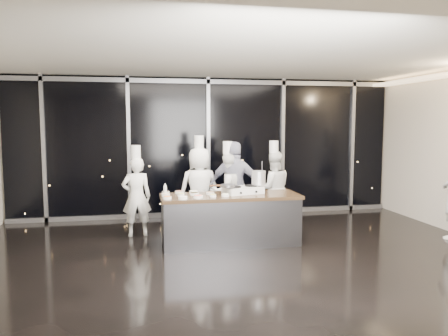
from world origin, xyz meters
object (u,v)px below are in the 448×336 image
object	(u,v)px
frying_pan	(227,186)
chef_left	(199,188)
chef_center	(228,192)
guest	(235,187)
stove	(243,190)
chef_right	(273,188)
stock_pot	(259,178)
chef_far_left	(137,195)
demo_counter	(230,219)

from	to	relation	value
frying_pan	chef_left	world-z (taller)	chef_left
chef_center	guest	distance (m)	0.18
stove	chef_right	bearing A→B (deg)	37.19
frying_pan	stock_pot	size ratio (longest dim) A/B	1.91
stock_pot	chef_center	size ratio (longest dim) A/B	0.14
chef_far_left	stove	bearing A→B (deg)	150.42
stove	chef_left	bearing A→B (deg)	107.84
frying_pan	chef_far_left	bearing A→B (deg)	135.23
chef_far_left	chef_center	bearing A→B (deg)	175.10
chef_center	guest	world-z (taller)	chef_center
demo_counter	chef_right	distance (m)	1.79
demo_counter	chef_center	distance (m)	1.02
stove	chef_left	xyz separation A→B (m)	(-0.65, 1.04, -0.11)
stock_pot	demo_counter	bearing A→B (deg)	-164.72
chef_far_left	chef_right	distance (m)	2.86
stove	chef_right	distance (m)	1.53
chef_left	chef_center	bearing A→B (deg)	153.12
chef_far_left	guest	bearing A→B (deg)	173.92
chef_center	demo_counter	bearing A→B (deg)	63.35
chef_center	chef_left	bearing A→B (deg)	-35.71
stove	demo_counter	bearing A→B (deg)	-175.52
demo_counter	frying_pan	world-z (taller)	frying_pan
stove	chef_left	size ratio (longest dim) A/B	0.39
frying_pan	chef_right	bearing A→B (deg)	31.38
demo_counter	chef_center	bearing A→B (deg)	81.33
chef_left	chef_center	world-z (taller)	chef_left
stove	guest	distance (m)	0.83
frying_pan	guest	xyz separation A→B (m)	(0.35, 0.92, -0.16)
guest	chef_right	world-z (taller)	guest
chef_center	stock_pot	bearing A→B (deg)	99.61
stove	stock_pot	size ratio (longest dim) A/B	2.95
guest	demo_counter	bearing A→B (deg)	96.40
chef_left	chef_right	world-z (taller)	chef_left
frying_pan	chef_center	xyz separation A→B (m)	(0.20, 0.96, -0.26)
chef_far_left	chef_left	distance (m)	1.26
stock_pot	chef_far_left	distance (m)	2.36
guest	chef_left	bearing A→B (deg)	7.27
chef_far_left	stock_pot	bearing A→B (deg)	154.99
chef_left	guest	world-z (taller)	chef_left
chef_left	chef_center	distance (m)	0.58
frying_pan	chef_left	size ratio (longest dim) A/B	0.25
chef_far_left	chef_center	world-z (taller)	chef_center
frying_pan	chef_right	size ratio (longest dim) A/B	0.27
stove	chef_far_left	size ratio (longest dim) A/B	0.43
chef_left	frying_pan	bearing A→B (deg)	97.74
chef_center	chef_right	world-z (taller)	chef_center
chef_far_left	chef_right	size ratio (longest dim) A/B	0.97
chef_center	guest	bearing A→B (deg)	147.86
stove	guest	xyz separation A→B (m)	(0.04, 0.82, -0.07)
chef_right	demo_counter	bearing A→B (deg)	50.32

